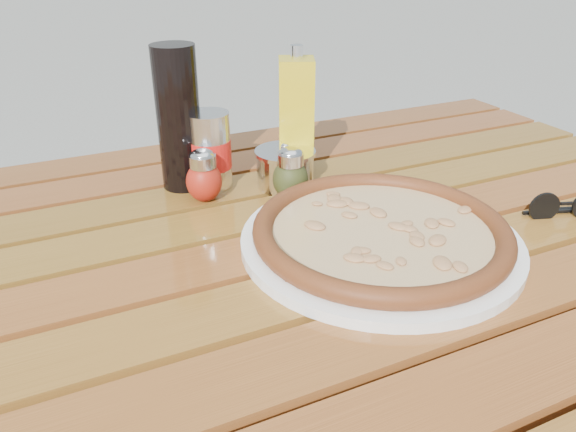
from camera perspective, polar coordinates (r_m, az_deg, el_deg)
name	(u,v)px	position (r m, az deg, el deg)	size (l,w,h in m)	color
table	(294,291)	(0.78, 0.63, -7.59)	(1.40, 0.90, 0.75)	#33190B
plate	(380,241)	(0.74, 9.34, -2.53)	(0.36, 0.36, 0.01)	white
pizza	(381,230)	(0.73, 9.43, -1.45)	(0.43, 0.43, 0.03)	beige
pepper_shaker	(204,176)	(0.85, -8.56, 4.00)	(0.06, 0.06, 0.08)	red
oregano_shaker	(290,174)	(0.84, 0.24, 4.27)	(0.07, 0.07, 0.08)	#3A4019
dark_bottle	(179,119)	(0.88, -11.06, 9.68)	(0.07, 0.07, 0.22)	black
soda_can	(210,151)	(0.89, -7.95, 6.54)	(0.07, 0.07, 0.12)	silver
olive_oil_cruet	(296,117)	(0.92, 0.83, 9.98)	(0.07, 0.07, 0.21)	gold
parmesan_tin	(285,167)	(0.89, -0.29, 4.96)	(0.11, 0.11, 0.07)	silver
sunglasses	(564,207)	(0.89, 26.27, 0.85)	(0.11, 0.05, 0.04)	black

